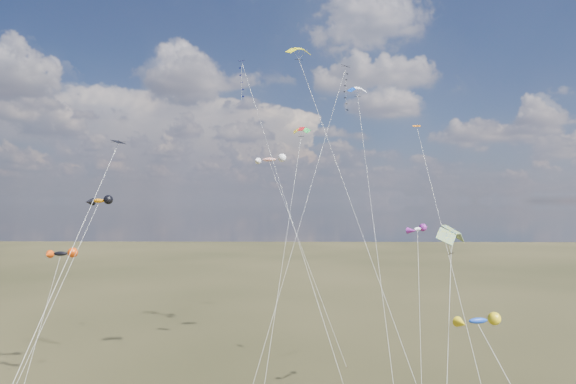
{
  "coord_description": "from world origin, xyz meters",
  "views": [
    {
      "loc": [
        0.91,
        -29.33,
        18.15
      ],
      "look_at": [
        0.0,
        18.0,
        19.0
      ],
      "focal_mm": 32.0,
      "sensor_mm": 36.0,
      "label": 1
    }
  ],
  "objects": [
    {
      "name": "parafoil_tricolor",
      "position": [
        1.28,
        29.81,
        26.31
      ],
      "size": [
        4.78,
        16.32,
        27.07
      ],
      "color": "gold",
      "rests_on": "ground"
    },
    {
      "name": "novelty_black_orange",
      "position": [
        -24.32,
        24.7,
        12.55
      ],
      "size": [
        2.92,
        11.73,
        13.18
      ],
      "color": "black",
      "rests_on": "ground"
    },
    {
      "name": "diamond_black_high",
      "position": [
        6.12,
        32.14,
        29.95
      ],
      "size": [
        11.17,
        20.99,
        34.97
      ],
      "color": "black",
      "rests_on": "ground"
    },
    {
      "name": "novelty_orange_black",
      "position": [
        -17.68,
        18.02,
        18.09
      ],
      "size": [
        4.35,
        13.89,
        18.69
      ],
      "color": "orange",
      "rests_on": "ground"
    },
    {
      "name": "parafoil_striped",
      "position": [
        9.86,
        0.81,
        16.45
      ],
      "size": [
        4.86,
        11.13,
        17.22
      ],
      "color": "#CEC807",
      "rests_on": "ground"
    },
    {
      "name": "diamond_navy_tall",
      "position": [
        -4.59,
        27.24,
        29.46
      ],
      "size": [
        11.81,
        21.96,
        34.38
      ],
      "color": "#120F4B",
      "rests_on": "ground"
    },
    {
      "name": "novelty_white_purple",
      "position": [
        11.49,
        16.19,
        15.6
      ],
      "size": [
        3.33,
        12.29,
        16.09
      ],
      "color": "silver",
      "rests_on": "ground"
    },
    {
      "name": "parafoil_blue_white",
      "position": [
        7.95,
        30.65,
        31.23
      ],
      "size": [
        2.44,
        28.84,
        32.05
      ],
      "color": "#0C3FB7",
      "rests_on": "ground"
    },
    {
      "name": "novelty_redwhite_stripe",
      "position": [
        -2.98,
        40.66,
        23.79
      ],
      "size": [
        11.38,
        14.98,
        24.53
      ],
      "color": "#EA3F1C",
      "rests_on": "ground"
    },
    {
      "name": "diamond_orange_center",
      "position": [
        13.06,
        14.99,
        16.91
      ],
      "size": [
        1.12,
        21.37,
        25.84
      ],
      "color": "orange",
      "rests_on": "ground"
    },
    {
      "name": "novelty_blue_yellow",
      "position": [
        10.51,
        -1.85,
        11.73
      ],
      "size": [
        5.91,
        7.42,
        12.19
      ],
      "color": "#163DB1",
      "rests_on": "ground"
    },
    {
      "name": "diamond_black_mid",
      "position": [
        -12.63,
        1.23,
        15.43
      ],
      "size": [
        3.59,
        17.12,
        22.46
      ],
      "color": "black",
      "rests_on": "ground"
    },
    {
      "name": "parafoil_yellow",
      "position": [
        1.08,
        21.18,
        33.12
      ],
      "size": [
        11.44,
        16.14,
        33.92
      ],
      "color": "#F9F00F",
      "rests_on": "ground"
    }
  ]
}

